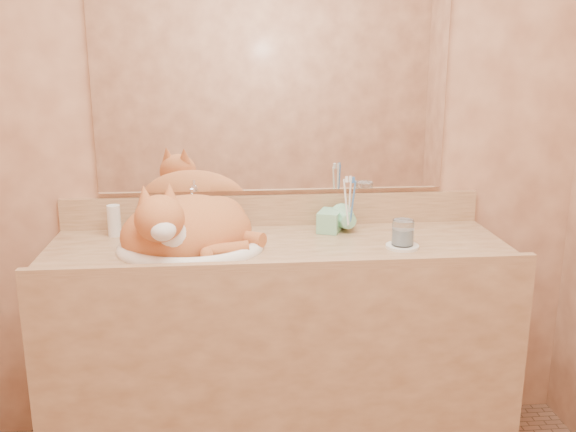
{
  "coord_description": "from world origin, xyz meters",
  "views": [
    {
      "loc": [
        -0.16,
        -1.4,
        1.52
      ],
      "look_at": [
        0.03,
        0.7,
        0.96
      ],
      "focal_mm": 40.0,
      "sensor_mm": 36.0,
      "label": 1
    }
  ],
  "objects": [
    {
      "name": "mirror",
      "position": [
        0.0,
        0.99,
        1.39
      ],
      "size": [
        1.3,
        0.02,
        0.8
      ],
      "primitive_type": "cube",
      "color": "white",
      "rests_on": "wall_back"
    },
    {
      "name": "cat",
      "position": [
        -0.32,
        0.72,
        0.93
      ],
      "size": [
        0.57,
        0.53,
        0.25
      ],
      "primitive_type": null,
      "rotation": [
        0.0,
        0.0,
        0.39
      ],
      "color": "#B05528",
      "rests_on": "sink_basin"
    },
    {
      "name": "toothbrush_cup",
      "position": [
        0.27,
        0.83,
        0.9
      ],
      "size": [
        0.11,
        0.11,
        0.09
      ],
      "primitive_type": "imported",
      "rotation": [
        0.0,
        0.0,
        0.17
      ],
      "color": "#7FCB9F",
      "rests_on": "vanity_counter"
    },
    {
      "name": "wall_front",
      "position": [
        0.0,
        -1.0,
        1.25
      ],
      "size": [
        2.4,
        0.02,
        2.5
      ],
      "primitive_type": "cube",
      "color": "#9A6146",
      "rests_on": "ground"
    },
    {
      "name": "lotion_bottle",
      "position": [
        -0.59,
        0.9,
        0.91
      ],
      "size": [
        0.05,
        0.05,
        0.11
      ],
      "primitive_type": "cylinder",
      "color": "white",
      "rests_on": "vanity_counter"
    },
    {
      "name": "toothbrushes",
      "position": [
        0.27,
        0.83,
        0.98
      ],
      "size": [
        0.04,
        0.04,
        0.22
      ],
      "primitive_type": null,
      "color": "white",
      "rests_on": "toothbrush_cup"
    },
    {
      "name": "vanity_counter",
      "position": [
        0.0,
        0.72,
        0.42
      ],
      "size": [
        1.6,
        0.55,
        0.85
      ],
      "primitive_type": null,
      "color": "brown",
      "rests_on": "floor"
    },
    {
      "name": "sink_basin",
      "position": [
        -0.3,
        0.7,
        0.93
      ],
      "size": [
        0.53,
        0.46,
        0.15
      ],
      "primitive_type": null,
      "rotation": [
        0.0,
        0.0,
        0.12
      ],
      "color": "white",
      "rests_on": "vanity_counter"
    },
    {
      "name": "faucet",
      "position": [
        -0.3,
        0.89,
        0.93
      ],
      "size": [
        0.06,
        0.12,
        0.16
      ],
      "primitive_type": null,
      "rotation": [
        0.0,
        0.0,
        -0.22
      ],
      "color": "white",
      "rests_on": "vanity_counter"
    },
    {
      "name": "wall_back",
      "position": [
        0.0,
        1.0,
        1.25
      ],
      "size": [
        2.4,
        0.02,
        2.5
      ],
      "primitive_type": "cube",
      "color": "#9A6146",
      "rests_on": "ground"
    },
    {
      "name": "water_glass",
      "position": [
        0.42,
        0.66,
        0.9
      ],
      "size": [
        0.07,
        0.07,
        0.09
      ],
      "primitive_type": "cylinder",
      "color": "silver",
      "rests_on": "saucer"
    },
    {
      "name": "soap_dispenser",
      "position": [
        0.18,
        0.83,
        0.94
      ],
      "size": [
        0.1,
        0.1,
        0.17
      ],
      "primitive_type": "imported",
      "rotation": [
        0.0,
        0.0,
        -0.38
      ],
      "color": "#7FCB9F",
      "rests_on": "vanity_counter"
    },
    {
      "name": "saucer",
      "position": [
        0.42,
        0.66,
        0.85
      ],
      "size": [
        0.11,
        0.11,
        0.01
      ],
      "primitive_type": "cylinder",
      "color": "white",
      "rests_on": "vanity_counter"
    }
  ]
}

